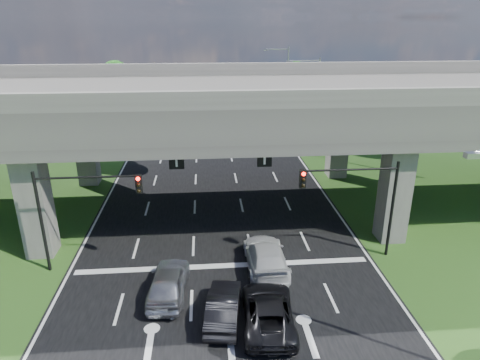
{
  "coord_description": "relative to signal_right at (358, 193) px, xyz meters",
  "views": [
    {
      "loc": [
        -0.86,
        -18.05,
        13.62
      ],
      "look_at": [
        1.4,
        8.66,
        3.4
      ],
      "focal_mm": 32.0,
      "sensor_mm": 36.0,
      "label": 1
    }
  ],
  "objects": [
    {
      "name": "overpass",
      "position": [
        -7.82,
        8.06,
        3.73
      ],
      "size": [
        80.0,
        15.0,
        10.0
      ],
      "color": "#383633",
      "rests_on": "ground"
    },
    {
      "name": "tree_right_mid",
      "position": [
        8.22,
        32.06,
        -0.01
      ],
      "size": [
        3.91,
        3.9,
        6.76
      ],
      "color": "black",
      "rests_on": "ground"
    },
    {
      "name": "car_trailing",
      "position": [
        -5.97,
        -5.64,
        -3.45
      ],
      "size": [
        2.67,
        5.23,
        1.41
      ],
      "primitive_type": "imported",
      "rotation": [
        0.0,
        0.0,
        3.08
      ],
      "color": "black",
      "rests_on": "road"
    },
    {
      "name": "tree_right_near",
      "position": [
        5.22,
        24.06,
        0.31
      ],
      "size": [
        4.2,
        4.2,
        7.28
      ],
      "color": "black",
      "rests_on": "ground"
    },
    {
      "name": "signal_right",
      "position": [
        0.0,
        0.0,
        0.0
      ],
      "size": [
        5.76,
        0.54,
        6.0
      ],
      "color": "black",
      "rests_on": "ground"
    },
    {
      "name": "streetlight_beyond",
      "position": [
        2.27,
        36.06,
        1.66
      ],
      "size": [
        3.38,
        0.25,
        10.0
      ],
      "color": "gray",
      "rests_on": "ground"
    },
    {
      "name": "car_dark",
      "position": [
        -8.05,
        -5.1,
        -3.45
      ],
      "size": [
        2.03,
        4.42,
        1.4
      ],
      "primitive_type": "imported",
      "rotation": [
        0.0,
        0.0,
        3.01
      ],
      "color": "black",
      "rests_on": "road"
    },
    {
      "name": "tree_left_near",
      "position": [
        -21.78,
        22.06,
        0.63
      ],
      "size": [
        4.5,
        4.5,
        7.8
      ],
      "color": "black",
      "rests_on": "ground"
    },
    {
      "name": "signal_left",
      "position": [
        -15.65,
        0.0,
        0.0
      ],
      "size": [
        5.76,
        0.54,
        6.0
      ],
      "color": "black",
      "rests_on": "ground"
    },
    {
      "name": "tree_right_far",
      "position": [
        4.22,
        40.06,
        0.63
      ],
      "size": [
        4.5,
        4.5,
        7.8
      ],
      "color": "black",
      "rests_on": "ground"
    },
    {
      "name": "road",
      "position": [
        -7.82,
        6.06,
        -4.17
      ],
      "size": [
        18.0,
        120.0,
        0.03
      ],
      "primitive_type": "cube",
      "color": "black",
      "rests_on": "ground"
    },
    {
      "name": "tree_left_far",
      "position": [
        -20.78,
        38.06,
        0.95
      ],
      "size": [
        4.8,
        4.8,
        8.32
      ],
      "color": "black",
      "rests_on": "ground"
    },
    {
      "name": "ground",
      "position": [
        -7.82,
        -3.94,
        -4.19
      ],
      "size": [
        160.0,
        160.0,
        0.0
      ],
      "primitive_type": "plane",
      "color": "#294E19",
      "rests_on": "ground"
    },
    {
      "name": "tree_left_mid",
      "position": [
        -24.78,
        30.06,
        -0.01
      ],
      "size": [
        3.91,
        3.9,
        6.76
      ],
      "color": "black",
      "rests_on": "ground"
    },
    {
      "name": "streetlight_far",
      "position": [
        2.27,
        20.06,
        1.66
      ],
      "size": [
        3.38,
        0.25,
        10.0
      ],
      "color": "gray",
      "rests_on": "ground"
    },
    {
      "name": "car_silver",
      "position": [
        -10.79,
        -2.98,
        -3.36
      ],
      "size": [
        2.23,
        4.8,
        1.59
      ],
      "primitive_type": "imported",
      "rotation": [
        0.0,
        0.0,
        3.07
      ],
      "color": "#A9ABB1",
      "rests_on": "road"
    },
    {
      "name": "car_white",
      "position": [
        -5.42,
        -0.94,
        -3.37
      ],
      "size": [
        2.23,
        5.46,
        1.58
      ],
      "primitive_type": "imported",
      "rotation": [
        0.0,
        0.0,
        3.14
      ],
      "color": "#BDBDBD",
      "rests_on": "road"
    }
  ]
}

